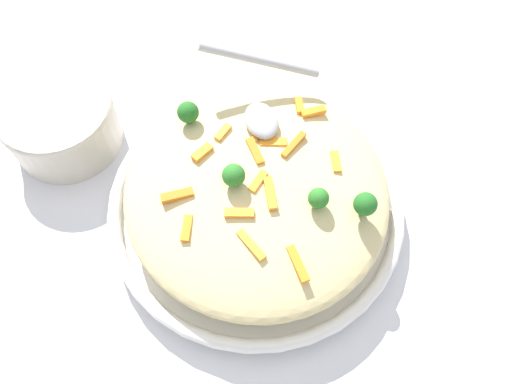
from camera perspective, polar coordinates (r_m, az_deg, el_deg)
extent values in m
plane|color=silver|center=(0.67, 0.00, -2.31)|extent=(2.40, 2.40, 0.00)
cylinder|color=white|center=(0.66, 0.00, -1.91)|extent=(0.35, 0.35, 0.02)
torus|color=white|center=(0.65, 0.00, -1.17)|extent=(0.38, 0.38, 0.02)
torus|color=black|center=(0.64, 0.00, -1.03)|extent=(0.37, 0.37, 0.00)
ellipsoid|color=#DBC689|center=(0.61, 0.00, 0.32)|extent=(0.33, 0.32, 0.06)
cube|color=orange|center=(0.61, 8.93, 3.35)|extent=(0.03, 0.02, 0.01)
cube|color=orange|center=(0.65, 6.47, 8.95)|extent=(0.01, 0.03, 0.01)
cube|color=orange|center=(0.58, 0.44, 1.25)|extent=(0.03, 0.03, 0.01)
cube|color=orange|center=(0.57, 1.61, -0.15)|extent=(0.04, 0.02, 0.01)
cube|color=orange|center=(0.55, -0.56, -6.00)|extent=(0.04, 0.02, 0.01)
cube|color=orange|center=(0.57, -7.77, -4.05)|extent=(0.03, 0.02, 0.01)
cube|color=orange|center=(0.61, -6.05, 4.42)|extent=(0.02, 0.03, 0.01)
cube|color=orange|center=(0.55, 4.72, -8.05)|extent=(0.04, 0.01, 0.01)
cube|color=orange|center=(0.63, -3.72, 6.67)|extent=(0.02, 0.03, 0.01)
cube|color=orange|center=(0.57, -1.89, -2.41)|extent=(0.02, 0.03, 0.01)
cube|color=orange|center=(0.63, -0.08, 7.05)|extent=(0.04, 0.02, 0.01)
cube|color=orange|center=(0.61, 4.24, 5.30)|extent=(0.03, 0.04, 0.01)
cube|color=orange|center=(0.59, -8.84, -0.38)|extent=(0.01, 0.04, 0.01)
cube|color=orange|center=(0.66, 4.88, 9.67)|extent=(0.03, 0.01, 0.01)
cube|color=orange|center=(0.62, 1.96, 5.59)|extent=(0.02, 0.03, 0.01)
cube|color=orange|center=(0.61, -0.11, 4.63)|extent=(0.04, 0.01, 0.01)
cylinder|color=#205B1C|center=(0.58, 11.89, -2.03)|extent=(0.01, 0.01, 0.01)
sphere|color=#236B23|center=(0.57, 12.17, -1.34)|extent=(0.03, 0.03, 0.03)
cylinder|color=#296820|center=(0.58, 6.89, -1.30)|extent=(0.01, 0.01, 0.01)
sphere|color=#2D7A28|center=(0.57, 7.03, -0.69)|extent=(0.02, 0.02, 0.02)
cylinder|color=#296820|center=(0.58, -2.48, 1.21)|extent=(0.01, 0.01, 0.01)
sphere|color=#2D7A28|center=(0.57, -2.53, 1.90)|extent=(0.03, 0.03, 0.03)
cylinder|color=#205B1C|center=(0.65, -7.50, 8.14)|extent=(0.01, 0.01, 0.01)
sphere|color=#236B23|center=(0.63, -7.64, 8.87)|extent=(0.03, 0.03, 0.03)
ellipsoid|color=#B7B7BC|center=(0.63, 0.61, 8.01)|extent=(0.06, 0.04, 0.02)
cylinder|color=#B7B7BC|center=(0.65, 0.49, 14.58)|extent=(0.06, 0.15, 0.06)
cylinder|color=beige|center=(0.75, -20.97, 7.21)|extent=(0.15, 0.15, 0.08)
torus|color=beige|center=(0.72, -21.82, 8.75)|extent=(0.16, 0.16, 0.01)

